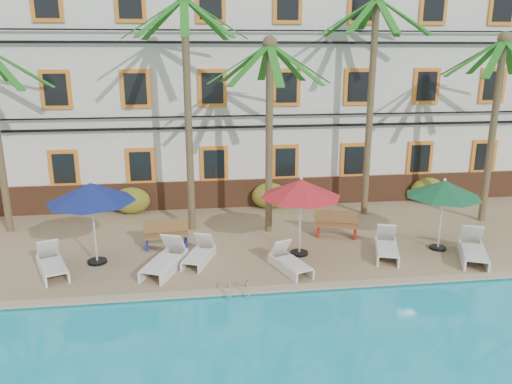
{
  "coord_description": "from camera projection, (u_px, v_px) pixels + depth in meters",
  "views": [
    {
      "loc": [
        -2.41,
        -13.36,
        6.65
      ],
      "look_at": [
        -0.26,
        3.0,
        2.0
      ],
      "focal_mm": 35.0,
      "sensor_mm": 36.0,
      "label": 1
    }
  ],
  "objects": [
    {
      "name": "ground",
      "position": [
        278.0,
        283.0,
        14.85
      ],
      "size": [
        100.0,
        100.0,
        0.0
      ],
      "primitive_type": "plane",
      "color": "#384C23",
      "rests_on": "ground"
    },
    {
      "name": "pool_deck",
      "position": [
        256.0,
        224.0,
        19.59
      ],
      "size": [
        30.0,
        12.0,
        0.25
      ],
      "primitive_type": "cube",
      "color": "tan",
      "rests_on": "ground"
    },
    {
      "name": "pool_coping",
      "position": [
        284.0,
        288.0,
        13.92
      ],
      "size": [
        30.0,
        0.35,
        0.06
      ],
      "primitive_type": "cube",
      "color": "tan",
      "rests_on": "pool_deck"
    },
    {
      "name": "hotel_building",
      "position": [
        242.0,
        81.0,
        22.92
      ],
      "size": [
        25.4,
        6.44,
        10.22
      ],
      "color": "silver",
      "rests_on": "pool_deck"
    },
    {
      "name": "palm_b",
      "position": [
        187.0,
        83.0,
        17.26
      ],
      "size": [
        4.26,
        4.26,
        8.39
      ],
      "color": "brown",
      "rests_on": "pool_deck"
    },
    {
      "name": "palm_c",
      "position": [
        269.0,
        108.0,
        17.27
      ],
      "size": [
        4.26,
        4.26,
        6.93
      ],
      "color": "brown",
      "rests_on": "pool_deck"
    },
    {
      "name": "palm_d",
      "position": [
        372.0,
        78.0,
        18.97
      ],
      "size": [
        4.26,
        4.26,
        8.56
      ],
      "color": "brown",
      "rests_on": "pool_deck"
    },
    {
      "name": "palm_e",
      "position": [
        496.0,
        102.0,
        18.42
      ],
      "size": [
        4.26,
        4.26,
        7.11
      ],
      "color": "brown",
      "rests_on": "pool_deck"
    },
    {
      "name": "shrub_left",
      "position": [
        132.0,
        201.0,
        20.32
      ],
      "size": [
        1.5,
        0.9,
        1.1
      ],
      "primitive_type": "ellipsoid",
      "color": "#2F5518",
      "rests_on": "pool_deck"
    },
    {
      "name": "shrub_mid",
      "position": [
        270.0,
        196.0,
        21.03
      ],
      "size": [
        1.5,
        0.9,
        1.1
      ],
      "primitive_type": "ellipsoid",
      "color": "#2F5518",
      "rests_on": "pool_deck"
    },
    {
      "name": "shrub_right",
      "position": [
        428.0,
        190.0,
        21.92
      ],
      "size": [
        1.5,
        0.9,
        1.1
      ],
      "primitive_type": "ellipsoid",
      "color": "#2F5518",
      "rests_on": "pool_deck"
    },
    {
      "name": "umbrella_blue",
      "position": [
        91.0,
        193.0,
        15.07
      ],
      "size": [
        2.68,
        2.68,
        2.68
      ],
      "color": "black",
      "rests_on": "pool_deck"
    },
    {
      "name": "umbrella_red",
      "position": [
        301.0,
        189.0,
        15.75
      ],
      "size": [
        2.61,
        2.61,
        2.61
      ],
      "color": "black",
      "rests_on": "pool_deck"
    },
    {
      "name": "umbrella_green",
      "position": [
        444.0,
        189.0,
        16.23
      ],
      "size": [
        2.45,
        2.45,
        2.45
      ],
      "color": "black",
      "rests_on": "pool_deck"
    },
    {
      "name": "lounger_a",
      "position": [
        52.0,
        264.0,
        14.9
      ],
      "size": [
        1.36,
        2.02,
        0.9
      ],
      "color": "silver",
      "rests_on": "pool_deck"
    },
    {
      "name": "lounger_b",
      "position": [
        165.0,
        260.0,
        15.09
      ],
      "size": [
        1.45,
        2.18,
        0.97
      ],
      "color": "silver",
      "rests_on": "pool_deck"
    },
    {
      "name": "lounger_c",
      "position": [
        199.0,
        254.0,
        15.7
      ],
      "size": [
        1.17,
        1.82,
        0.81
      ],
      "color": "silver",
      "rests_on": "pool_deck"
    },
    {
      "name": "lounger_d",
      "position": [
        290.0,
        262.0,
        15.12
      ],
      "size": [
        1.16,
        1.84,
        0.82
      ],
      "color": "silver",
      "rests_on": "pool_deck"
    },
    {
      "name": "lounger_e",
      "position": [
        387.0,
        246.0,
        16.21
      ],
      "size": [
        1.25,
        2.04,
        0.91
      ],
      "color": "silver",
      "rests_on": "pool_deck"
    },
    {
      "name": "lounger_f",
      "position": [
        473.0,
        250.0,
        15.87
      ],
      "size": [
        1.51,
        2.19,
        0.98
      ],
      "color": "silver",
      "rests_on": "pool_deck"
    },
    {
      "name": "bench_left",
      "position": [
        166.0,
        234.0,
        16.86
      ],
      "size": [
        1.54,
        0.65,
        0.93
      ],
      "color": "olive",
      "rests_on": "pool_deck"
    },
    {
      "name": "bench_right",
      "position": [
        337.0,
        224.0,
        17.83
      ],
      "size": [
        1.57,
        0.92,
        0.93
      ],
      "color": "olive",
      "rests_on": "pool_deck"
    },
    {
      "name": "pool_ladder",
      "position": [
        238.0,
        294.0,
        13.67
      ],
      "size": [
        0.54,
        0.74,
        0.74
      ],
      "color": "silver",
      "rests_on": "ground"
    }
  ]
}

